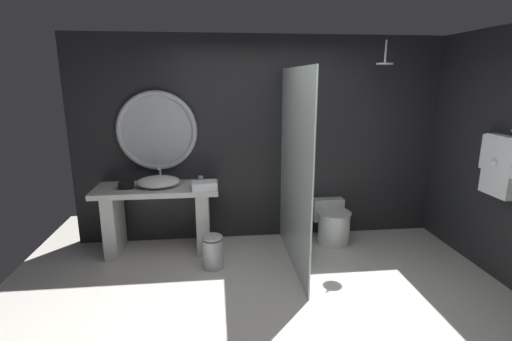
{
  "coord_description": "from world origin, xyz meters",
  "views": [
    {
      "loc": [
        -0.62,
        -2.84,
        2.06
      ],
      "look_at": [
        -0.22,
        0.87,
        1.15
      ],
      "focal_mm": 26.17,
      "sensor_mm": 36.0,
      "label": 1
    }
  ],
  "objects_px": {
    "tumbler_cup": "(201,180)",
    "toilet": "(332,223)",
    "waste_bin": "(213,251)",
    "round_wall_mirror": "(157,131)",
    "hanging_bathrobe": "(501,163)",
    "rain_shower_head": "(385,62)",
    "vessel_sink": "(158,182)",
    "folded_hand_towel": "(204,186)",
    "tissue_box": "(126,185)"
  },
  "relations": [
    {
      "from": "tumbler_cup",
      "to": "toilet",
      "type": "xyz_separation_m",
      "value": [
        1.67,
        0.02,
        -0.62
      ]
    },
    {
      "from": "waste_bin",
      "to": "toilet",
      "type": "bearing_deg",
      "value": 19.59
    },
    {
      "from": "round_wall_mirror",
      "to": "hanging_bathrobe",
      "type": "bearing_deg",
      "value": -20.2
    },
    {
      "from": "round_wall_mirror",
      "to": "rain_shower_head",
      "type": "bearing_deg",
      "value": -7.66
    },
    {
      "from": "vessel_sink",
      "to": "waste_bin",
      "type": "xyz_separation_m",
      "value": [
        0.62,
        -0.5,
        -0.68
      ]
    },
    {
      "from": "hanging_bathrobe",
      "to": "waste_bin",
      "type": "distance_m",
      "value": 3.12
    },
    {
      "from": "hanging_bathrobe",
      "to": "folded_hand_towel",
      "type": "xyz_separation_m",
      "value": [
        -2.98,
        0.83,
        -0.38
      ]
    },
    {
      "from": "rain_shower_head",
      "to": "folded_hand_towel",
      "type": "relative_size",
      "value": 0.97
    },
    {
      "from": "tissue_box",
      "to": "round_wall_mirror",
      "type": "xyz_separation_m",
      "value": [
        0.34,
        0.33,
        0.59
      ]
    },
    {
      "from": "folded_hand_towel",
      "to": "tumbler_cup",
      "type": "bearing_deg",
      "value": 102.05
    },
    {
      "from": "round_wall_mirror",
      "to": "vessel_sink",
      "type": "bearing_deg",
      "value": -85.62
    },
    {
      "from": "vessel_sink",
      "to": "waste_bin",
      "type": "bearing_deg",
      "value": -38.69
    },
    {
      "from": "round_wall_mirror",
      "to": "hanging_bathrobe",
      "type": "distance_m",
      "value": 3.78
    },
    {
      "from": "tumbler_cup",
      "to": "tissue_box",
      "type": "xyz_separation_m",
      "value": [
        -0.86,
        -0.07,
        -0.01
      ]
    },
    {
      "from": "round_wall_mirror",
      "to": "hanging_bathrobe",
      "type": "height_order",
      "value": "round_wall_mirror"
    },
    {
      "from": "tumbler_cup",
      "to": "hanging_bathrobe",
      "type": "bearing_deg",
      "value": -19.12
    },
    {
      "from": "folded_hand_towel",
      "to": "vessel_sink",
      "type": "bearing_deg",
      "value": 161.41
    },
    {
      "from": "vessel_sink",
      "to": "folded_hand_towel",
      "type": "bearing_deg",
      "value": -18.59
    },
    {
      "from": "rain_shower_head",
      "to": "folded_hand_towel",
      "type": "height_order",
      "value": "rain_shower_head"
    },
    {
      "from": "tissue_box",
      "to": "folded_hand_towel",
      "type": "bearing_deg",
      "value": -9.22
    },
    {
      "from": "vessel_sink",
      "to": "folded_hand_towel",
      "type": "xyz_separation_m",
      "value": [
        0.54,
        -0.18,
        -0.02
      ]
    },
    {
      "from": "vessel_sink",
      "to": "round_wall_mirror",
      "type": "xyz_separation_m",
      "value": [
        -0.02,
        0.29,
        0.57
      ]
    },
    {
      "from": "round_wall_mirror",
      "to": "toilet",
      "type": "relative_size",
      "value": 1.61
    },
    {
      "from": "tumbler_cup",
      "to": "round_wall_mirror",
      "type": "xyz_separation_m",
      "value": [
        -0.52,
        0.26,
        0.58
      ]
    },
    {
      "from": "round_wall_mirror",
      "to": "rain_shower_head",
      "type": "height_order",
      "value": "rain_shower_head"
    },
    {
      "from": "tissue_box",
      "to": "waste_bin",
      "type": "bearing_deg",
      "value": -25.18
    },
    {
      "from": "round_wall_mirror",
      "to": "waste_bin",
      "type": "bearing_deg",
      "value": -50.7
    },
    {
      "from": "waste_bin",
      "to": "rain_shower_head",
      "type": "bearing_deg",
      "value": 11.94
    },
    {
      "from": "round_wall_mirror",
      "to": "folded_hand_towel",
      "type": "distance_m",
      "value": 0.94
    },
    {
      "from": "vessel_sink",
      "to": "tumbler_cup",
      "type": "xyz_separation_m",
      "value": [
        0.5,
        0.03,
        -0.01
      ]
    },
    {
      "from": "rain_shower_head",
      "to": "hanging_bathrobe",
      "type": "xyz_separation_m",
      "value": [
        0.86,
        -0.94,
        -1.01
      ]
    },
    {
      "from": "rain_shower_head",
      "to": "tissue_box",
      "type": "bearing_deg",
      "value": 179.34
    },
    {
      "from": "tissue_box",
      "to": "vessel_sink",
      "type": "bearing_deg",
      "value": 5.58
    },
    {
      "from": "vessel_sink",
      "to": "round_wall_mirror",
      "type": "height_order",
      "value": "round_wall_mirror"
    },
    {
      "from": "folded_hand_towel",
      "to": "round_wall_mirror",
      "type": "bearing_deg",
      "value": 140.1
    },
    {
      "from": "rain_shower_head",
      "to": "waste_bin",
      "type": "xyz_separation_m",
      "value": [
        -2.03,
        -0.43,
        -2.06
      ]
    },
    {
      "from": "rain_shower_head",
      "to": "tumbler_cup",
      "type": "bearing_deg",
      "value": 177.22
    },
    {
      "from": "tissue_box",
      "to": "toilet",
      "type": "xyz_separation_m",
      "value": [
        2.53,
        0.09,
        -0.61
      ]
    },
    {
      "from": "tumbler_cup",
      "to": "folded_hand_towel",
      "type": "xyz_separation_m",
      "value": [
        0.05,
        -0.22,
        -0.01
      ]
    },
    {
      "from": "vessel_sink",
      "to": "tumbler_cup",
      "type": "distance_m",
      "value": 0.5
    },
    {
      "from": "tumbler_cup",
      "to": "tissue_box",
      "type": "bearing_deg",
      "value": -175.35
    },
    {
      "from": "vessel_sink",
      "to": "hanging_bathrobe",
      "type": "height_order",
      "value": "hanging_bathrobe"
    },
    {
      "from": "vessel_sink",
      "to": "tissue_box",
      "type": "height_order",
      "value": "vessel_sink"
    },
    {
      "from": "tumbler_cup",
      "to": "tissue_box",
      "type": "distance_m",
      "value": 0.86
    },
    {
      "from": "toilet",
      "to": "waste_bin",
      "type": "relative_size",
      "value": 1.52
    },
    {
      "from": "round_wall_mirror",
      "to": "hanging_bathrobe",
      "type": "xyz_separation_m",
      "value": [
        3.54,
        -1.3,
        -0.2
      ]
    },
    {
      "from": "vessel_sink",
      "to": "toilet",
      "type": "distance_m",
      "value": 2.26
    },
    {
      "from": "tumbler_cup",
      "to": "rain_shower_head",
      "type": "distance_m",
      "value": 2.57
    },
    {
      "from": "tissue_box",
      "to": "tumbler_cup",
      "type": "bearing_deg",
      "value": 4.65
    },
    {
      "from": "tissue_box",
      "to": "rain_shower_head",
      "type": "height_order",
      "value": "rain_shower_head"
    }
  ]
}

